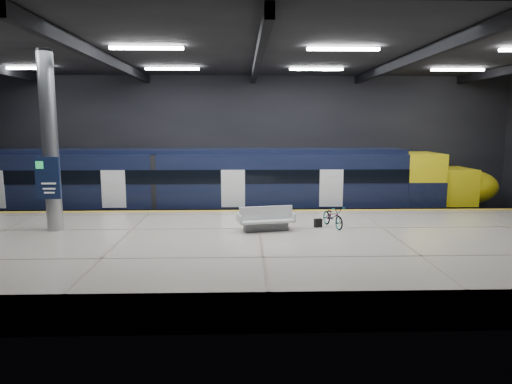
{
  "coord_description": "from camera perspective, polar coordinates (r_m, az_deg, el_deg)",
  "views": [
    {
      "loc": [
        -0.64,
        -18.78,
        5.18
      ],
      "look_at": [
        -0.02,
        1.5,
        2.2
      ],
      "focal_mm": 32.0,
      "sensor_mm": 36.0,
      "label": 1
    }
  ],
  "objects": [
    {
      "name": "ground",
      "position": [
        19.49,
        0.2,
        -7.06
      ],
      "size": [
        30.0,
        30.0,
        0.0
      ],
      "primitive_type": "plane",
      "color": "black",
      "rests_on": "ground"
    },
    {
      "name": "room_shell",
      "position": [
        18.8,
        0.21,
        10.0
      ],
      "size": [
        30.1,
        16.1,
        8.05
      ],
      "color": "black",
      "rests_on": "ground"
    },
    {
      "name": "platform",
      "position": [
        16.93,
        0.49,
        -7.51
      ],
      "size": [
        30.0,
        11.0,
        1.1
      ],
      "primitive_type": "cube",
      "color": "#B7AC9B",
      "rests_on": "ground"
    },
    {
      "name": "safety_strip",
      "position": [
        21.92,
        -0.04,
        -2.35
      ],
      "size": [
        30.0,
        0.4,
        0.01
      ],
      "primitive_type": "cube",
      "color": "gold",
      "rests_on": "platform"
    },
    {
      "name": "rails",
      "position": [
        24.81,
        -0.23,
        -3.5
      ],
      "size": [
        30.0,
        1.52,
        0.16
      ],
      "color": "gray",
      "rests_on": "ground"
    },
    {
      "name": "train",
      "position": [
        24.53,
        -5.64,
        1.01
      ],
      "size": [
        29.4,
        2.84,
        3.79
      ],
      "color": "black",
      "rests_on": "ground"
    },
    {
      "name": "bench",
      "position": [
        17.82,
        1.24,
        -3.76
      ],
      "size": [
        2.31,
        1.3,
        0.96
      ],
      "rotation": [
        0.0,
        0.0,
        0.19
      ],
      "color": "#595B60",
      "rests_on": "platform"
    },
    {
      "name": "bicycle",
      "position": [
        18.63,
        9.6,
        -3.05
      ],
      "size": [
        1.01,
        1.74,
        0.87
      ],
      "primitive_type": "imported",
      "rotation": [
        0.0,
        0.0,
        0.28
      ],
      "color": "#99999E",
      "rests_on": "platform"
    },
    {
      "name": "pannier_bag",
      "position": [
        18.58,
        7.76,
        -3.86
      ],
      "size": [
        0.34,
        0.27,
        0.35
      ],
      "primitive_type": "cube",
      "rotation": [
        0.0,
        0.0,
        0.35
      ],
      "color": "black",
      "rests_on": "platform"
    },
    {
      "name": "info_column",
      "position": [
        19.23,
        -24.37,
        5.48
      ],
      "size": [
        0.9,
        0.78,
        6.9
      ],
      "color": "#9EA0A5",
      "rests_on": "platform"
    }
  ]
}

